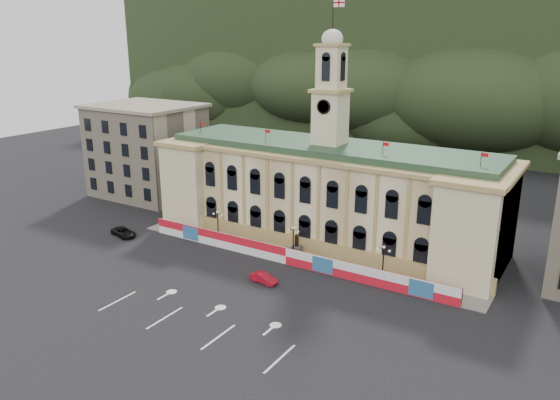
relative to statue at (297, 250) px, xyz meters
The scene contains 13 objects.
ground 18.04m from the statue, 90.00° to the right, with size 260.00×260.00×0.00m, color black.
lane_markings 23.03m from the statue, 90.00° to the right, with size 26.00×10.00×0.02m, color white, non-canonical shape.
hill_ridge 105.59m from the statue, 89.98° to the left, with size 230.00×80.00×64.00m.
city_hall 11.71m from the statue, 90.00° to the left, with size 56.20×17.60×37.10m.
side_building_left 45.63m from the statue, 163.26° to the left, with size 21.00×17.00×18.60m.
hoarding_fence 2.93m from the statue, 88.90° to the right, with size 50.00×0.44×2.50m.
pavement 1.13m from the statue, 90.00° to the right, with size 56.00×5.50×0.16m, color slate.
statue is the anchor object (origin of this frame).
lamp_left 14.16m from the statue, behind, with size 1.96×0.44×5.15m.
lamp_center 2.14m from the statue, 90.00° to the right, with size 1.96×0.44×5.15m.
lamp_right 14.16m from the statue, ahead, with size 1.96×0.44×5.15m.
red_sedan 9.94m from the statue, 86.22° to the right, with size 4.16×1.82×1.33m, color #A10B1B.
black_suv 29.72m from the statue, 165.49° to the right, with size 5.46×3.43×1.41m, color black.
Camera 1 is at (37.90, -47.57, 32.15)m, focal length 35.00 mm.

